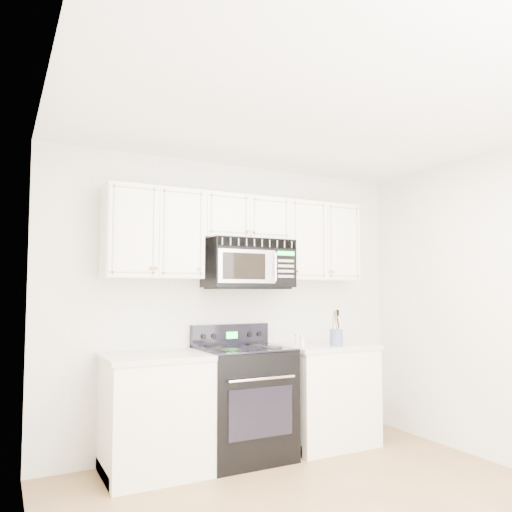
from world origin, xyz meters
TOP-DOWN VIEW (x-y plane):
  - room at (0.00, 0.00)m, footprint 3.51×3.51m
  - base_cabinet_left at (-0.80, 1.44)m, footprint 0.86×0.65m
  - base_cabinet_right at (0.80, 1.44)m, footprint 0.86×0.65m
  - range at (-0.06, 1.44)m, footprint 0.75×0.68m
  - upper_cabinets at (-0.00, 1.58)m, footprint 2.44×0.37m
  - microwave at (0.05, 1.55)m, footprint 0.78×0.44m
  - utensil_crock at (0.79, 1.24)m, footprint 0.12×0.12m
  - shaker_salt at (0.47, 1.31)m, footprint 0.04×0.04m
  - shaker_pepper at (0.47, 1.39)m, footprint 0.05×0.05m

SIDE VIEW (x-z plane):
  - base_cabinet_left at x=-0.80m, z-range -0.03..0.89m
  - base_cabinet_right at x=0.80m, z-range -0.03..0.89m
  - range at x=-0.06m, z-range -0.07..1.04m
  - shaker_salt at x=0.47m, z-range 0.92..1.01m
  - shaker_pepper at x=0.47m, z-range 0.92..1.03m
  - utensil_crock at x=0.79m, z-range 0.84..1.16m
  - room at x=0.00m, z-range 0.00..2.60m
  - microwave at x=0.05m, z-range 1.45..1.88m
  - upper_cabinets at x=0.00m, z-range 1.56..2.31m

